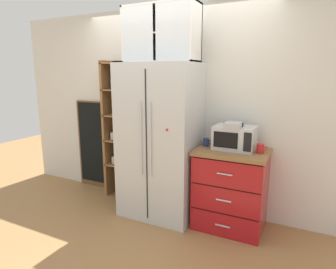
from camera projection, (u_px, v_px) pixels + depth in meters
ground_plane at (160, 212)px, 3.65m from camera, size 10.72×10.72×0.00m
wall_back_cream at (174, 109)px, 3.74m from camera, size 5.02×0.10×2.55m
refrigerator at (161, 141)px, 3.47m from camera, size 0.91×0.69×1.86m
pantry_shelf_column at (123, 129)px, 4.02m from camera, size 0.51×0.29×1.91m
counter_cabinet at (231, 189)px, 3.24m from camera, size 0.78×0.60×0.91m
microwave at (235, 138)px, 3.16m from camera, size 0.44×0.33×0.26m
coffee_maker at (233, 136)px, 3.12m from camera, size 0.17×0.20×0.31m
mug_red at (260, 148)px, 3.01m from camera, size 0.11×0.08×0.10m
mug_navy at (206, 142)px, 3.31m from camera, size 0.11×0.07×0.09m
bottle_cobalt at (234, 138)px, 3.17m from camera, size 0.07×0.07×0.27m
bottle_green at (233, 140)px, 3.13m from camera, size 0.06×0.06×0.26m
upper_cabinet at (162, 34)px, 3.26m from camera, size 0.87×0.32×0.63m
chalkboard_menu at (95, 145)px, 4.37m from camera, size 0.60×0.04×1.33m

